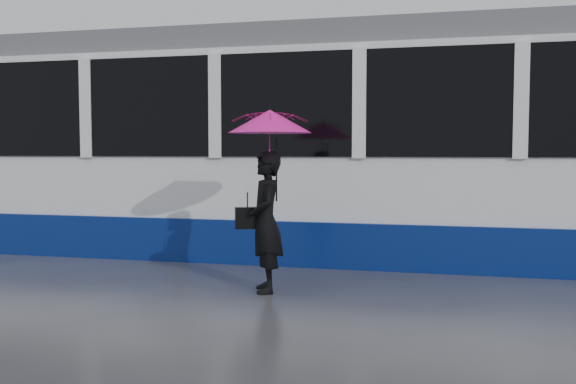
# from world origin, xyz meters

# --- Properties ---
(ground) EXTENTS (90.00, 90.00, 0.00)m
(ground) POSITION_xyz_m (0.00, 0.00, 0.00)
(ground) COLOR #2D2C32
(ground) RESTS_ON ground
(rails) EXTENTS (34.00, 1.51, 0.02)m
(rails) POSITION_xyz_m (0.00, 2.50, 0.01)
(rails) COLOR #3F3D38
(rails) RESTS_ON ground
(tram) EXTENTS (26.00, 2.56, 3.35)m
(tram) POSITION_xyz_m (-3.81, 2.50, 1.64)
(tram) COLOR white
(tram) RESTS_ON ground
(woman) EXTENTS (0.56, 0.67, 1.58)m
(woman) POSITION_xyz_m (0.86, -0.29, 0.79)
(woman) COLOR black
(woman) RESTS_ON ground
(umbrella) EXTENTS (1.21, 1.21, 1.06)m
(umbrella) POSITION_xyz_m (0.91, -0.29, 1.73)
(umbrella) COLOR #FA155C
(umbrella) RESTS_ON ground
(handbag) EXTENTS (0.31, 0.22, 0.42)m
(handbag) POSITION_xyz_m (0.64, -0.27, 0.83)
(handbag) COLOR black
(handbag) RESTS_ON ground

